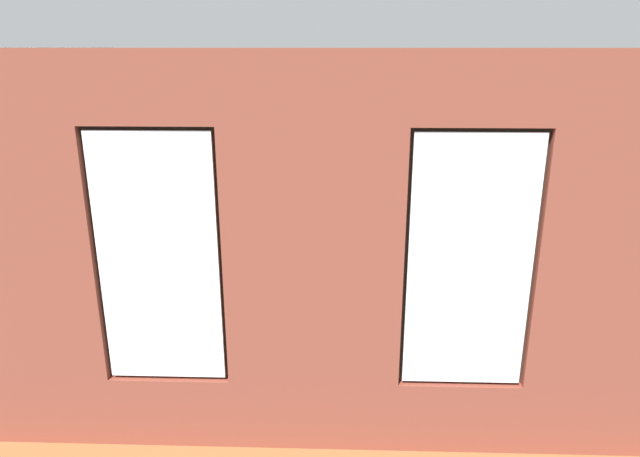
# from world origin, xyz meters

# --- Properties ---
(ground_plane) EXTENTS (6.91, 5.64, 0.10)m
(ground_plane) POSITION_xyz_m (0.00, 0.00, -0.05)
(ground_plane) COLOR brown
(brick_wall_with_windows) EXTENTS (6.31, 0.30, 3.05)m
(brick_wall_with_windows) POSITION_xyz_m (0.00, 2.44, 1.50)
(brick_wall_with_windows) COLOR brown
(brick_wall_with_windows) RESTS_ON ground_plane
(white_wall_right) EXTENTS (0.10, 4.64, 3.05)m
(white_wall_right) POSITION_xyz_m (3.10, 0.20, 1.52)
(white_wall_right) COLOR white
(white_wall_right) RESTS_ON ground_plane
(couch_by_window) EXTENTS (1.80, 0.87, 0.80)m
(couch_by_window) POSITION_xyz_m (0.78, 1.79, 0.33)
(couch_by_window) COLOR black
(couch_by_window) RESTS_ON ground_plane
(couch_left) EXTENTS (0.98, 1.82, 0.80)m
(couch_left) POSITION_xyz_m (-2.45, -0.13, 0.33)
(couch_left) COLOR black
(couch_left) RESTS_ON ground_plane
(coffee_table) EXTENTS (1.48, 0.77, 0.41)m
(coffee_table) POSITION_xyz_m (0.06, 0.28, 0.36)
(coffee_table) COLOR #A87547
(coffee_table) RESTS_ON ground_plane
(cup_ceramic) EXTENTS (0.09, 0.09, 0.11)m
(cup_ceramic) POSITION_xyz_m (-0.35, 0.15, 0.46)
(cup_ceramic) COLOR #33567F
(cup_ceramic) RESTS_ON coffee_table
(candle_jar) EXTENTS (0.08, 0.08, 0.11)m
(candle_jar) POSITION_xyz_m (0.06, 0.28, 0.46)
(candle_jar) COLOR #B7333D
(candle_jar) RESTS_ON coffee_table
(remote_black) EXTENTS (0.08, 0.18, 0.02)m
(remote_black) POSITION_xyz_m (-0.05, 0.40, 0.42)
(remote_black) COLOR black
(remote_black) RESTS_ON coffee_table
(media_console) EXTENTS (1.00, 0.42, 0.46)m
(media_console) POSITION_xyz_m (2.80, 0.55, 0.23)
(media_console) COLOR black
(media_console) RESTS_ON ground_plane
(tv_flatscreen) EXTENTS (1.13, 0.20, 0.75)m
(tv_flatscreen) POSITION_xyz_m (2.80, 0.55, 0.84)
(tv_flatscreen) COLOR black
(tv_flatscreen) RESTS_ON media_console
(papasan_chair) EXTENTS (1.15, 1.15, 0.71)m
(papasan_chair) POSITION_xyz_m (1.05, -1.43, 0.45)
(papasan_chair) COLOR olive
(papasan_chair) RESTS_ON ground_plane
(potted_plant_between_couches) EXTENTS (0.85, 0.76, 1.07)m
(potted_plant_between_couches) POSITION_xyz_m (-0.57, 1.74, 0.56)
(potted_plant_between_couches) COLOR #47423D
(potted_plant_between_couches) RESTS_ON ground_plane
(potted_plant_beside_window_right) EXTENTS (0.38, 0.38, 0.68)m
(potted_plant_beside_window_right) POSITION_xyz_m (2.27, 1.89, 0.43)
(potted_plant_beside_window_right) COLOR beige
(potted_plant_beside_window_right) RESTS_ON ground_plane
(potted_plant_foreground_right) EXTENTS (0.72, 0.77, 1.21)m
(potted_plant_foreground_right) POSITION_xyz_m (2.51, -1.78, 0.74)
(potted_plant_foreground_right) COLOR beige
(potted_plant_foreground_right) RESTS_ON ground_plane
(potted_plant_corner_near_left) EXTENTS (0.58, 0.58, 0.81)m
(potted_plant_corner_near_left) POSITION_xyz_m (-2.60, -1.82, 0.57)
(potted_plant_corner_near_left) COLOR gray
(potted_plant_corner_near_left) RESTS_ON ground_plane
(potted_plant_corner_far_left) EXTENTS (0.64, 0.64, 1.04)m
(potted_plant_corner_far_left) POSITION_xyz_m (-2.60, 1.89, 0.69)
(potted_plant_corner_far_left) COLOR beige
(potted_plant_corner_far_left) RESTS_ON ground_plane
(potted_plant_mid_room_small) EXTENTS (0.22, 0.22, 0.55)m
(potted_plant_mid_room_small) POSITION_xyz_m (-0.98, -0.56, 0.35)
(potted_plant_mid_room_small) COLOR #9E5638
(potted_plant_mid_room_small) RESTS_ON ground_plane
(potted_plant_by_left_couch) EXTENTS (0.40, 0.40, 0.64)m
(potted_plant_by_left_couch) POSITION_xyz_m (-2.05, -1.46, 0.41)
(potted_plant_by_left_couch) COLOR #9E5638
(potted_plant_by_left_couch) RESTS_ON ground_plane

